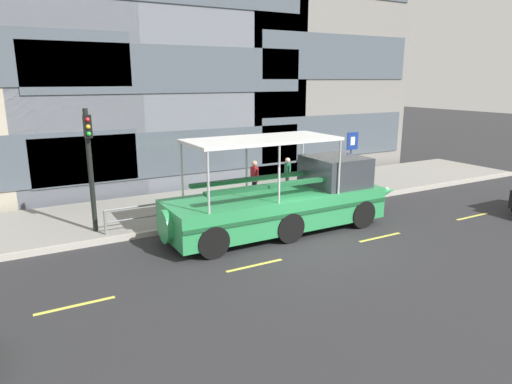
{
  "coord_description": "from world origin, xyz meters",
  "views": [
    {
      "loc": [
        -8.21,
        -11.22,
        5.14
      ],
      "look_at": [
        -0.71,
        2.16,
        1.3
      ],
      "focal_mm": 31.71,
      "sensor_mm": 36.0,
      "label": 1
    }
  ],
  "objects_px": {
    "traffic_light_pole": "(90,159)",
    "duck_tour_boat": "(290,200)",
    "parking_sign": "(352,152)",
    "pedestrian_mid_left": "(254,177)",
    "pedestrian_near_bow": "(287,172)"
  },
  "relations": [
    {
      "from": "parking_sign",
      "to": "pedestrian_mid_left",
      "type": "bearing_deg",
      "value": 168.99
    },
    {
      "from": "pedestrian_near_bow",
      "to": "parking_sign",
      "type": "bearing_deg",
      "value": -24.53
    },
    {
      "from": "parking_sign",
      "to": "duck_tour_boat",
      "type": "xyz_separation_m",
      "value": [
        -4.83,
        -2.44,
        -0.97
      ]
    },
    {
      "from": "traffic_light_pole",
      "to": "pedestrian_mid_left",
      "type": "relative_size",
      "value": 2.37
    },
    {
      "from": "pedestrian_near_bow",
      "to": "traffic_light_pole",
      "type": "bearing_deg",
      "value": -172.52
    },
    {
      "from": "parking_sign",
      "to": "pedestrian_near_bow",
      "type": "relative_size",
      "value": 1.66
    },
    {
      "from": "duck_tour_boat",
      "to": "pedestrian_near_bow",
      "type": "relative_size",
      "value": 5.86
    },
    {
      "from": "pedestrian_near_bow",
      "to": "pedestrian_mid_left",
      "type": "xyz_separation_m",
      "value": [
        -1.83,
        -0.32,
        0.05
      ]
    },
    {
      "from": "traffic_light_pole",
      "to": "pedestrian_near_bow",
      "type": "xyz_separation_m",
      "value": [
        8.35,
        1.1,
        -1.48
      ]
    },
    {
      "from": "parking_sign",
      "to": "pedestrian_mid_left",
      "type": "relative_size",
      "value": 1.59
    },
    {
      "from": "pedestrian_mid_left",
      "to": "duck_tour_boat",
      "type": "bearing_deg",
      "value": -97.35
    },
    {
      "from": "traffic_light_pole",
      "to": "duck_tour_boat",
      "type": "height_order",
      "value": "traffic_light_pole"
    },
    {
      "from": "duck_tour_boat",
      "to": "pedestrian_near_bow",
      "type": "xyz_separation_m",
      "value": [
        2.26,
        3.61,
        0.11
      ]
    },
    {
      "from": "traffic_light_pole",
      "to": "pedestrian_mid_left",
      "type": "height_order",
      "value": "traffic_light_pole"
    },
    {
      "from": "parking_sign",
      "to": "traffic_light_pole",
      "type": "bearing_deg",
      "value": 179.59
    }
  ]
}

